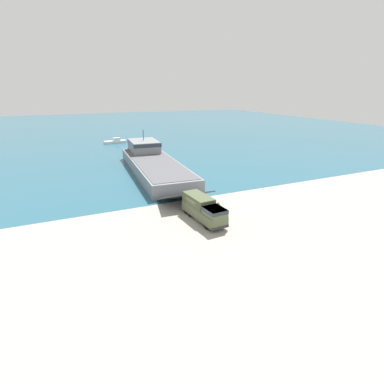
{
  "coord_description": "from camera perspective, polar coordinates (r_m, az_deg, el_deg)",
  "views": [
    {
      "loc": [
        -15.4,
        -32.66,
        15.9
      ],
      "look_at": [
        1.03,
        3.71,
        2.11
      ],
      "focal_mm": 28.0,
      "sensor_mm": 36.0,
      "label": 1
    }
  ],
  "objects": [
    {
      "name": "military_truck",
      "position": [
        37.87,
        2.21,
        -3.21
      ],
      "size": [
        2.89,
        7.92,
        2.96
      ],
      "rotation": [
        0.0,
        0.0,
        -1.5
      ],
      "color": "#566042",
      "rests_on": "ground_plane"
    },
    {
      "name": "water_surface",
      "position": [
        130.84,
        -17.72,
        11.2
      ],
      "size": [
        240.0,
        180.0,
        0.01
      ],
      "primitive_type": "cube",
      "color": "#285B70",
      "rests_on": "ground_plane"
    },
    {
      "name": "ground_plane",
      "position": [
        39.45,
        0.86,
        -4.71
      ],
      "size": [
        240.0,
        240.0,
        0.0
      ],
      "primitive_type": "plane",
      "color": "#9E998E"
    },
    {
      "name": "landing_craft",
      "position": [
        61.77,
        -7.47,
        5.65
      ],
      "size": [
        10.54,
        36.35,
        7.29
      ],
      "rotation": [
        0.0,
        0.0,
        -0.07
      ],
      "color": "gray",
      "rests_on": "ground_plane"
    },
    {
      "name": "soldier_on_ramp",
      "position": [
        39.86,
        4.98,
        -2.93
      ],
      "size": [
        0.49,
        0.36,
        1.76
      ],
      "rotation": [
        0.0,
        0.0,
        4.41
      ],
      "color": "#4C4738",
      "rests_on": "ground_plane"
    },
    {
      "name": "cargo_crate",
      "position": [
        37.63,
        5.06,
        -5.45
      ],
      "size": [
        0.99,
        1.04,
        0.68
      ],
      "primitive_type": "cube",
      "rotation": [
        0.0,
        0.0,
        -0.49
      ],
      "color": "#566042",
      "rests_on": "ground_plane"
    },
    {
      "name": "moored_boat_a",
      "position": [
        96.7,
        -14.36,
        9.33
      ],
      "size": [
        6.76,
        2.29,
        1.64
      ],
      "rotation": [
        0.0,
        0.0,
        1.62
      ],
      "color": "white",
      "rests_on": "ground_plane"
    }
  ]
}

